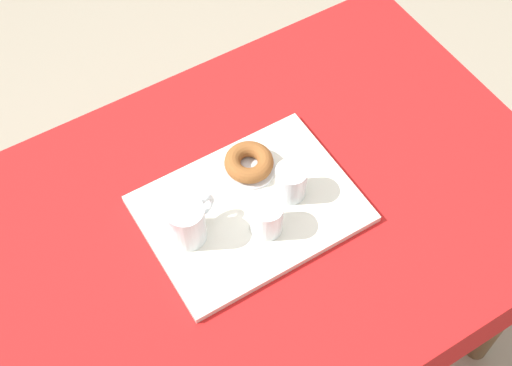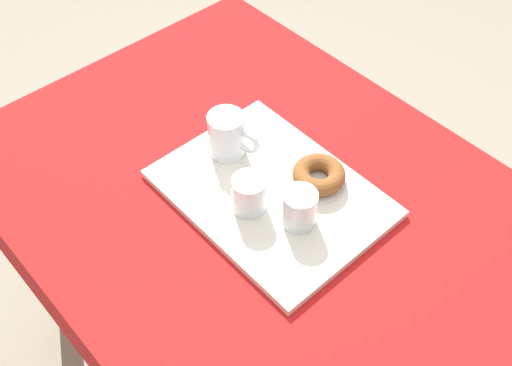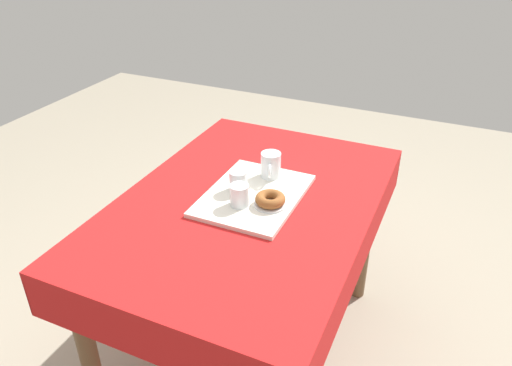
% 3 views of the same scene
% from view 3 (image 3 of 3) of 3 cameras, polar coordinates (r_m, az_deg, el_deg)
% --- Properties ---
extents(ground_plane, '(6.00, 6.00, 0.00)m').
position_cam_3_polar(ground_plane, '(2.29, -0.80, -18.65)').
color(ground_plane, gray).
extents(dining_table, '(1.27, 0.88, 0.78)m').
position_cam_3_polar(dining_table, '(1.84, -0.94, -5.01)').
color(dining_table, red).
rests_on(dining_table, ground).
extents(serving_tray, '(0.44, 0.33, 0.02)m').
position_cam_3_polar(serving_tray, '(1.79, -0.25, -1.43)').
color(serving_tray, silver).
rests_on(serving_tray, dining_table).
extents(tea_mug_left, '(0.11, 0.08, 0.10)m').
position_cam_3_polar(tea_mug_left, '(1.87, 1.72, 2.00)').
color(tea_mug_left, white).
rests_on(tea_mug_left, serving_tray).
extents(water_glass_near, '(0.07, 0.07, 0.08)m').
position_cam_3_polar(water_glass_near, '(1.70, -1.86, -1.57)').
color(water_glass_near, white).
rests_on(water_glass_near, serving_tray).
extents(water_glass_far, '(0.07, 0.07, 0.08)m').
position_cam_3_polar(water_glass_far, '(1.79, -2.05, 0.12)').
color(water_glass_far, white).
rests_on(water_glass_far, serving_tray).
extents(donut_plate_left, '(0.11, 0.11, 0.01)m').
position_cam_3_polar(donut_plate_left, '(1.72, 1.65, -2.46)').
color(donut_plate_left, silver).
rests_on(donut_plate_left, serving_tray).
extents(sugar_donut_left, '(0.11, 0.11, 0.03)m').
position_cam_3_polar(sugar_donut_left, '(1.71, 1.66, -1.87)').
color(sugar_donut_left, brown).
rests_on(sugar_donut_left, donut_plate_left).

